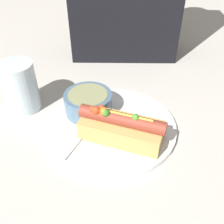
# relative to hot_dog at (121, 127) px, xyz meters

# --- Properties ---
(ground_plane) EXTENTS (4.00, 4.00, 0.00)m
(ground_plane) POSITION_rel_hot_dog_xyz_m (-0.02, 0.04, -0.04)
(ground_plane) COLOR #BCB7AD
(dinner_plate) EXTENTS (0.27, 0.27, 0.01)m
(dinner_plate) POSITION_rel_hot_dog_xyz_m (-0.02, 0.04, -0.03)
(dinner_plate) COLOR white
(dinner_plate) RESTS_ON ground_plane
(hot_dog) EXTENTS (0.17, 0.12, 0.07)m
(hot_dog) POSITION_rel_hot_dog_xyz_m (0.00, 0.00, 0.00)
(hot_dog) COLOR tan
(hot_dog) RESTS_ON dinner_plate
(soup_bowl) EXTENTS (0.11, 0.11, 0.05)m
(soup_bowl) POSITION_rel_hot_dog_xyz_m (-0.07, 0.08, -0.00)
(soup_bowl) COLOR slate
(soup_bowl) RESTS_ON dinner_plate
(spoon) EXTENTS (0.08, 0.15, 0.01)m
(spoon) POSITION_rel_hot_dog_xyz_m (-0.06, 0.04, -0.02)
(spoon) COLOR #B7B7BC
(spoon) RESTS_ON dinner_plate
(drinking_glass) EXTENTS (0.08, 0.08, 0.12)m
(drinking_glass) POSITION_rel_hot_dog_xyz_m (-0.22, 0.11, 0.02)
(drinking_glass) COLOR silver
(drinking_glass) RESTS_ON ground_plane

